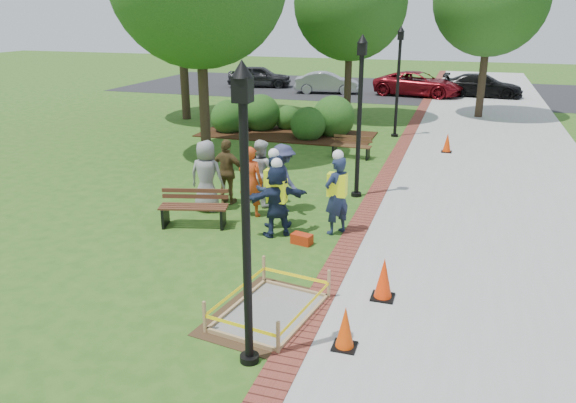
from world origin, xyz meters
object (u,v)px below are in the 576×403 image
(hivis_worker_a, at_px, (277,197))
(hivis_worker_b, at_px, (337,193))
(bench_near, at_px, (194,215))
(hivis_worker_c, at_px, (274,188))
(wet_concrete_pad, at_px, (270,302))
(cone_front, at_px, (345,329))
(lamp_near, at_px, (245,199))

(hivis_worker_a, xyz_separation_m, hivis_worker_b, (1.24, 0.52, 0.07))
(bench_near, distance_m, hivis_worker_c, 1.99)
(hivis_worker_b, relative_size, hivis_worker_c, 1.04)
(wet_concrete_pad, height_order, hivis_worker_b, hivis_worker_b)
(bench_near, relative_size, cone_front, 2.35)
(hivis_worker_b, xyz_separation_m, hivis_worker_c, (-1.49, 0.01, -0.04))
(wet_concrete_pad, xyz_separation_m, hivis_worker_b, (0.22, 3.87, 0.73))
(wet_concrete_pad, distance_m, bench_near, 4.48)
(bench_near, bearing_deg, wet_concrete_pad, -47.23)
(wet_concrete_pad, height_order, cone_front, cone_front)
(lamp_near, height_order, hivis_worker_a, lamp_near)
(hivis_worker_a, distance_m, hivis_worker_c, 0.59)
(cone_front, height_order, hivis_worker_a, hivis_worker_a)
(hivis_worker_b, bearing_deg, hivis_worker_c, 179.48)
(hivis_worker_c, bearing_deg, hivis_worker_a, -64.59)
(bench_near, bearing_deg, hivis_worker_c, 18.36)
(bench_near, height_order, hivis_worker_a, hivis_worker_a)
(lamp_near, distance_m, hivis_worker_a, 5.08)
(lamp_near, relative_size, hivis_worker_a, 2.37)
(bench_near, bearing_deg, cone_front, -41.24)
(hivis_worker_a, bearing_deg, hivis_worker_c, 115.41)
(bench_near, xyz_separation_m, hivis_worker_c, (1.78, 0.59, 0.65))
(lamp_near, xyz_separation_m, hivis_worker_b, (0.08, 5.20, -1.52))
(cone_front, xyz_separation_m, hivis_worker_b, (-1.17, 4.47, 0.62))
(wet_concrete_pad, relative_size, hivis_worker_b, 1.31)
(hivis_worker_b, bearing_deg, wet_concrete_pad, -93.31)
(hivis_worker_a, bearing_deg, lamp_near, -76.09)
(lamp_near, bearing_deg, hivis_worker_b, 89.16)
(hivis_worker_b, bearing_deg, hivis_worker_a, -157.31)
(bench_near, height_order, lamp_near, lamp_near)
(wet_concrete_pad, bearing_deg, hivis_worker_a, 106.79)
(wet_concrete_pad, xyz_separation_m, hivis_worker_c, (-1.26, 3.88, 0.69))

